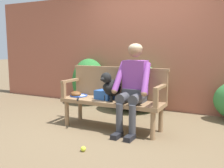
{
  "coord_description": "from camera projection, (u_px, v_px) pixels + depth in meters",
  "views": [
    {
      "loc": [
        1.8,
        -3.52,
        1.28
      ],
      "look_at": [
        0.0,
        0.0,
        0.71
      ],
      "focal_mm": 41.43,
      "sensor_mm": 36.0,
      "label": 1
    }
  ],
  "objects": [
    {
      "name": "sports_bag",
      "position": [
        104.0,
        95.0,
        4.07
      ],
      "size": [
        0.31,
        0.25,
        0.14
      ],
      "primitive_type": "cube",
      "rotation": [
        0.0,
        0.0,
        -0.18
      ],
      "color": "#2856A3",
      "rests_on": "garden_bench"
    },
    {
      "name": "garden_bench",
      "position": [
        112.0,
        104.0,
        4.03
      ],
      "size": [
        1.62,
        0.5,
        0.46
      ],
      "color": "#93704C",
      "rests_on": "ground"
    },
    {
      "name": "tennis_racket",
      "position": [
        79.0,
        96.0,
        4.3
      ],
      "size": [
        0.43,
        0.56,
        0.03
      ],
      "color": "blue",
      "rests_on": "garden_bench"
    },
    {
      "name": "person_seated",
      "position": [
        133.0,
        84.0,
        3.81
      ],
      "size": [
        0.56,
        0.65,
        1.33
      ],
      "color": "black",
      "rests_on": "ground"
    },
    {
      "name": "tennis_ball",
      "position": [
        83.0,
        149.0,
        3.19
      ],
      "size": [
        0.07,
        0.07,
        0.07
      ],
      "primitive_type": "sphere",
      "color": "#CCDB33",
      "rests_on": "ground"
    },
    {
      "name": "dog_on_bench",
      "position": [
        111.0,
        86.0,
        3.95
      ],
      "size": [
        0.28,
        0.44,
        0.44
      ],
      "color": "black",
      "rests_on": "garden_bench"
    },
    {
      "name": "brick_garden_fence",
      "position": [
        148.0,
        51.0,
        5.4
      ],
      "size": [
        8.0,
        0.3,
        2.4
      ],
      "primitive_type": "cube",
      "color": "#9E5642",
      "rests_on": "ground"
    },
    {
      "name": "bench_backrest",
      "position": [
        118.0,
        82.0,
        4.18
      ],
      "size": [
        1.66,
        0.06,
        0.5
      ],
      "color": "#93704C",
      "rests_on": "garden_bench"
    },
    {
      "name": "hedge_bush_mid_left",
      "position": [
        134.0,
        87.0,
        5.2
      ],
      "size": [
        1.13,
        1.02,
        0.97
      ],
      "primitive_type": "ellipsoid",
      "color": "#337538",
      "rests_on": "ground"
    },
    {
      "name": "bench_armrest_right_end",
      "position": [
        159.0,
        92.0,
        3.57
      ],
      "size": [
        0.06,
        0.5,
        0.28
      ],
      "color": "#93704C",
      "rests_on": "garden_bench"
    },
    {
      "name": "baseball_glove",
      "position": [
        76.0,
        94.0,
        4.29
      ],
      "size": [
        0.28,
        0.27,
        0.09
      ],
      "primitive_type": "ellipsoid",
      "rotation": [
        0.0,
        0.0,
        -0.68
      ],
      "color": "brown",
      "rests_on": "garden_bench"
    },
    {
      "name": "ground_plane",
      "position": [
        112.0,
        128.0,
        4.09
      ],
      "size": [
        40.0,
        40.0,
        0.0
      ],
      "primitive_type": "plane",
      "color": "brown"
    },
    {
      "name": "hedge_bush_mid_right",
      "position": [
        89.0,
        82.0,
        5.77
      ],
      "size": [
        0.78,
        0.68,
        1.02
      ],
      "primitive_type": "ellipsoid",
      "color": "#286B2D",
      "rests_on": "ground"
    },
    {
      "name": "bench_armrest_left_end",
      "position": [
        68.0,
        85.0,
        4.27
      ],
      "size": [
        0.06,
        0.5,
        0.28
      ],
      "color": "#93704C",
      "rests_on": "garden_bench"
    }
  ]
}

